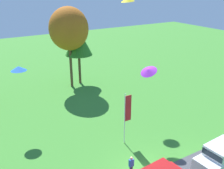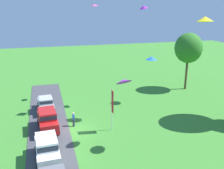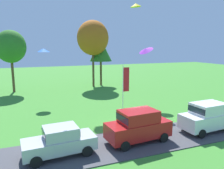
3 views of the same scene
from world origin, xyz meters
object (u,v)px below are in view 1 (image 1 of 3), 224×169
car_suv_by_flagpole (221,156)px  kite_delta_high_right (148,71)px  person_on_lawn (131,166)px  kite_delta_near_flag (19,68)px  tree_far_left (78,42)px  flag_banner (127,112)px  tree_center_back (69,29)px

car_suv_by_flagpole → kite_delta_high_right: size_ratio=3.08×
person_on_lawn → kite_delta_near_flag: kite_delta_near_flag is taller
car_suv_by_flagpole → kite_delta_high_right: kite_delta_high_right is taller
tree_far_left → kite_delta_high_right: tree_far_left is taller
tree_far_left → flag_banner: 16.61m
flag_banner → tree_far_left: bearing=80.4°
person_on_lawn → tree_center_back: (3.40, 19.42, 7.20)m
person_on_lawn → tree_far_left: 21.29m
flag_banner → kite_delta_high_right: 4.17m
car_suv_by_flagpole → kite_delta_near_flag: size_ratio=3.17×
car_suv_by_flagpole → tree_far_left: bearing=93.4°
kite_delta_near_flag → tree_center_back: bearing=43.7°
flag_banner → kite_delta_high_right: kite_delta_high_right is taller
tree_far_left → flag_banner: bearing=-99.6°
kite_delta_near_flag → flag_banner: bearing=-45.7°
flag_banner → person_on_lawn: bearing=-119.5°
kite_delta_high_right → kite_delta_near_flag: bearing=144.4°
car_suv_by_flagpole → tree_center_back: bearing=97.4°
tree_center_back → car_suv_by_flagpole: bearing=-82.6°
person_on_lawn → tree_center_back: 20.99m
car_suv_by_flagpole → person_on_lawn: 7.03m
person_on_lawn → kite_delta_high_right: bearing=42.5°
kite_delta_high_right → car_suv_by_flagpole: bearing=-78.1°
person_on_lawn → kite_delta_near_flag: (-5.03, 11.36, 5.41)m
car_suv_by_flagpole → flag_banner: size_ratio=0.96×
tree_far_left → flag_banner: tree_far_left is taller
person_on_lawn → tree_center_back: size_ratio=0.16×
car_suv_by_flagpole → kite_delta_high_right: 9.15m
car_suv_by_flagpole → tree_center_back: 23.67m
tree_far_left → kite_delta_high_right: (-0.20, -15.69, 0.32)m
kite_delta_near_flag → kite_delta_high_right: (9.78, -7.01, 0.12)m
tree_center_back → tree_far_left: bearing=21.8°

